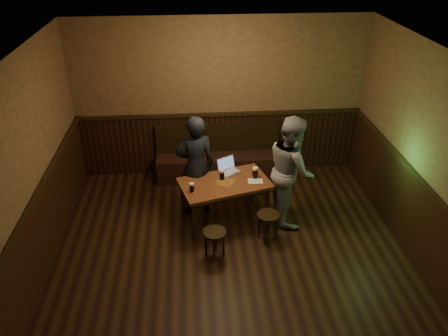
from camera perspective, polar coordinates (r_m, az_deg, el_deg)
room at (r=5.25m, az=1.66°, el=-3.94°), size 5.04×6.04×2.84m
bench at (r=7.86m, az=-0.71°, el=0.92°), size 2.20×0.50×0.95m
pub_table at (r=6.55m, az=0.09°, el=-2.54°), size 1.46×1.08×0.70m
stool_left at (r=6.02m, az=-1.24°, el=-8.94°), size 0.37×0.37×0.43m
stool_right at (r=6.35m, az=5.77°, el=-6.67°), size 0.41×0.41×0.44m
pint_left at (r=6.25m, az=-4.21°, el=-2.56°), size 0.09×0.09×0.15m
pint_mid at (r=6.52m, az=-0.27°, el=-0.88°), size 0.10×0.10×0.16m
pint_right at (r=6.58m, az=4.09°, el=-0.59°), size 0.11×0.11×0.18m
laptop at (r=6.74m, az=0.51°, el=-0.01°), size 0.39×0.37×0.22m
menu at (r=6.54m, az=4.11°, el=-1.71°), size 0.23×0.16×0.00m
person_suit at (r=6.68m, az=-3.75°, el=0.27°), size 0.66×0.50×1.65m
person_grey at (r=6.59m, az=8.75°, el=-0.19°), size 0.70×0.87×1.71m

